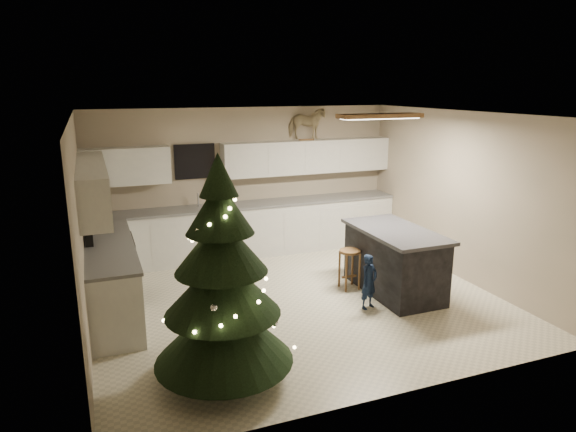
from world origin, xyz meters
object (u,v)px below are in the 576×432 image
object	(u,v)px
christmas_tree	(222,291)
toddler	(369,282)
rocking_horse	(306,123)
island	(394,261)
bar_stool	(350,260)

from	to	relation	value
christmas_tree	toddler	bearing A→B (deg)	23.75
christmas_tree	toddler	xyz separation A→B (m)	(2.27, 1.00, -0.59)
christmas_tree	rocking_horse	distance (m)	4.88
rocking_horse	toddler	bearing A→B (deg)	-164.65
island	toddler	world-z (taller)	island
toddler	rocking_horse	distance (m)	3.51
island	christmas_tree	xyz separation A→B (m)	(-2.91, -1.38, 0.49)
island	christmas_tree	distance (m)	3.25
bar_stool	toddler	xyz separation A→B (m)	(-0.09, -0.73, -0.07)
christmas_tree	island	bearing A→B (deg)	25.36
island	rocking_horse	bearing A→B (deg)	97.23
christmas_tree	toddler	size ratio (longest dim) A/B	3.09
island	toddler	bearing A→B (deg)	-149.21
island	bar_stool	world-z (taller)	island
rocking_horse	christmas_tree	bearing A→B (deg)	168.07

